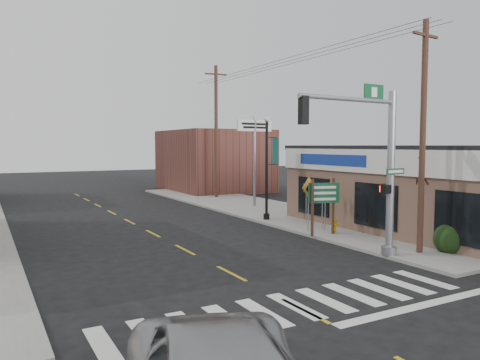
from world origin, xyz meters
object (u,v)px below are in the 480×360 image
fire_hydrant (334,225)px  utility_pole_near (423,135)px  utility_pole_far (216,130)px  guide_sign (324,198)px  dance_center_sign (255,137)px  bare_tree (429,164)px  lamp_post (268,160)px  traffic_signal_pole (377,156)px

fire_hydrant → utility_pole_near: utility_pole_near is taller
utility_pole_far → guide_sign: bearing=-92.9°
guide_sign → utility_pole_far: 17.14m
guide_sign → dance_center_sign: 11.05m
guide_sign → utility_pole_far: bearing=98.2°
dance_center_sign → utility_pole_near: bearing=-104.2°
dance_center_sign → bare_tree: size_ratio=1.43×
fire_hydrant → utility_pole_near: 6.25m
lamp_post → dance_center_sign: bearing=57.8°
traffic_signal_pole → dance_center_sign: size_ratio=1.03×
guide_sign → lamp_post: bearing=104.7°
fire_hydrant → dance_center_sign: dance_center_sign is taller
fire_hydrant → utility_pole_near: bearing=-87.3°
traffic_signal_pole → fire_hydrant: (1.82, 4.37, -3.37)m
fire_hydrant → bare_tree: (1.67, -3.82, 2.97)m
fire_hydrant → bare_tree: bare_tree is taller
guide_sign → lamp_post: 5.39m
fire_hydrant → utility_pole_far: bearing=83.4°
lamp_post → utility_pole_far: bearing=69.3°
fire_hydrant → dance_center_sign: bearing=80.4°
utility_pole_far → dance_center_sign: bearing=-85.2°
dance_center_sign → utility_pole_far: size_ratio=0.59×
guide_sign → fire_hydrant: bearing=29.8°
guide_sign → traffic_signal_pole: bearing=-86.1°
dance_center_sign → bare_tree: dance_center_sign is taller
dance_center_sign → utility_pole_far: bearing=79.9°
utility_pole_far → bare_tree: bearing=-84.2°
lamp_post → dance_center_sign: size_ratio=0.94×
fire_hydrant → utility_pole_near: size_ratio=0.08×
traffic_signal_pole → utility_pole_near: utility_pole_near is taller
bare_tree → utility_pole_near: (-1.44, -0.87, 1.17)m
guide_sign → utility_pole_far: utility_pole_far is taller
traffic_signal_pole → dance_center_sign: bearing=72.5°
lamp_post → bare_tree: bearing=-84.4°
fire_hydrant → lamp_post: size_ratio=0.12×
traffic_signal_pole → dance_center_sign: 15.00m
traffic_signal_pole → utility_pole_near: bearing=-12.4°
guide_sign → bare_tree: size_ratio=0.61×
traffic_signal_pole → bare_tree: 3.56m
bare_tree → dance_center_sign: bearing=89.8°
bare_tree → utility_pole_far: utility_pole_far is taller
dance_center_sign → traffic_signal_pole: bearing=-112.1°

